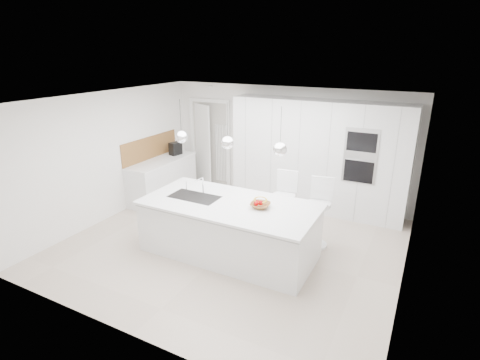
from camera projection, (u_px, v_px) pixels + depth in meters
The scene contains 27 objects.
floor at pixel (232, 244), 6.57m from camera, with size 5.50×5.50×0.00m, color #BBA997.
wall_back at pixel (286, 144), 8.25m from camera, with size 5.50×5.50×0.00m, color white.
wall_left at pixel (109, 156), 7.35m from camera, with size 5.00×5.00×0.00m, color white.
ceiling at pixel (231, 100), 5.74m from camera, with size 5.50×5.50×0.00m, color white.
tall_cabinets at pixel (317, 157), 7.68m from camera, with size 3.60×0.60×2.30m, color silver.
oven_stack at pixel (360, 156), 6.96m from camera, with size 0.62×0.04×1.05m, color #A5A5A8, non-canonical shape.
doorway_frame at pixel (210, 145), 9.14m from camera, with size 1.11×0.08×2.13m, color white, non-canonical shape.
hallway_door at pixel (201, 145), 9.22m from camera, with size 0.82×0.04×2.00m, color white.
radiator at pixel (221, 153), 9.05m from camera, with size 0.32×0.04×1.40m, color white, non-canonical shape.
left_base_cabinets at pixel (163, 180), 8.50m from camera, with size 0.60×1.80×0.86m, color silver.
left_worktop at pixel (161, 161), 8.35m from camera, with size 0.62×1.82×0.04m, color white.
oak_backsplash at pixel (150, 147), 8.38m from camera, with size 0.02×1.80×0.50m, color olive.
island_base at pixel (229, 230), 6.13m from camera, with size 2.80×1.20×0.86m, color silver.
island_worktop at pixel (230, 204), 6.02m from camera, with size 2.84×1.40×0.04m, color white.
island_sink at pixel (195, 201), 6.28m from camera, with size 0.84×0.44×0.18m, color #3F3F42, non-canonical shape.
island_tap at pixel (203, 185), 6.35m from camera, with size 0.02×0.02×0.30m, color white.
pendant_left at pixel (181, 137), 6.01m from camera, with size 0.20×0.20×0.20m, color white.
pendant_mid at pixel (228, 143), 5.64m from camera, with size 0.20×0.20×0.20m, color white.
pendant_right at pixel (280, 149), 5.27m from camera, with size 0.20×0.20×0.20m, color white.
fruit_bowl at pixel (260, 205), 5.82m from camera, with size 0.31×0.31×0.08m, color olive.
espresso_machine at pixel (175, 148), 8.71m from camera, with size 0.18×0.27×0.29m, color black.
bar_stool_left at pixel (283, 205), 6.67m from camera, with size 0.40×0.55×1.21m, color white, non-canonical shape.
bar_stool_right at pixel (318, 214), 6.32m from camera, with size 0.40×0.55×1.21m, color white, non-canonical shape.
apple_a at pixel (261, 203), 5.83m from camera, with size 0.08×0.08×0.08m, color #A70305.
apple_b at pixel (257, 202), 5.84m from camera, with size 0.08×0.08×0.08m, color #A70305.
apple_c at pixel (256, 204), 5.81m from camera, with size 0.07×0.07×0.07m, color #A70305.
banana_bunch at pixel (260, 200), 5.82m from camera, with size 0.22×0.22×0.03m, color yellow.
Camera 1 is at (2.81, -5.10, 3.24)m, focal length 28.00 mm.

